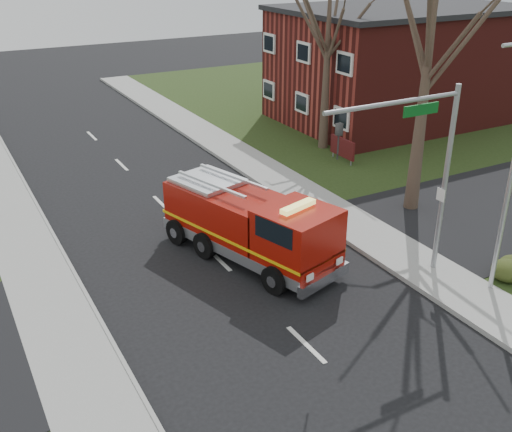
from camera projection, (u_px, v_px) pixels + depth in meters
ground at (306, 345)px, 17.79m from camera, size 120.00×120.00×0.00m
sidewalk_right at (458, 289)px, 20.48m from camera, size 2.40×80.00×0.15m
sidewalk_left at (100, 415)px, 15.03m from camera, size 2.40×80.00×0.15m
brick_building at (400, 64)px, 38.93m from camera, size 15.40×10.40×7.25m
health_center_sign at (342, 148)px, 31.98m from camera, size 0.12×2.00×1.40m
bare_tree_near at (430, 39)px, 23.64m from camera, size 6.00×6.00×12.00m
bare_tree_far at (328, 33)px, 31.85m from camera, size 5.25×5.25×10.50m
traffic_signal_mast at (421, 153)px, 19.31m from camera, size 5.29×0.18×6.80m
streetlight_pole at (512, 166)px, 18.63m from camera, size 1.48×0.16×8.40m
fire_engine at (251, 226)px, 22.15m from camera, size 4.42×7.61×2.90m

